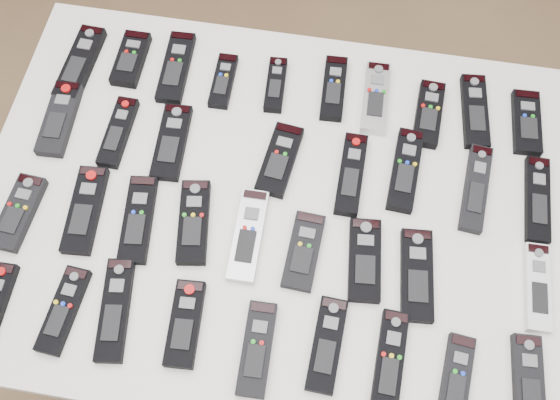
% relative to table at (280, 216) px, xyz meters
% --- Properties ---
extents(ground, '(4.00, 4.00, 0.00)m').
position_rel_table_xyz_m(ground, '(-0.09, -0.09, -0.72)').
color(ground, brown).
rests_on(ground, ground).
extents(table, '(1.25, 0.88, 0.78)m').
position_rel_table_xyz_m(table, '(0.00, 0.00, 0.00)').
color(table, white).
rests_on(table, ground).
extents(remote_0, '(0.07, 0.20, 0.02)m').
position_rel_table_xyz_m(remote_0, '(-0.51, 0.27, 0.07)').
color(remote_0, black).
rests_on(remote_0, table).
extents(remote_1, '(0.06, 0.14, 0.02)m').
position_rel_table_xyz_m(remote_1, '(-0.40, 0.30, 0.07)').
color(remote_1, black).
rests_on(remote_1, table).
extents(remote_2, '(0.06, 0.19, 0.02)m').
position_rel_table_xyz_m(remote_2, '(-0.29, 0.29, 0.07)').
color(remote_2, black).
rests_on(remote_2, table).
extents(remote_3, '(0.05, 0.14, 0.02)m').
position_rel_table_xyz_m(remote_3, '(-0.18, 0.28, 0.07)').
color(remote_3, black).
rests_on(remote_3, table).
extents(remote_4, '(0.05, 0.14, 0.02)m').
position_rel_table_xyz_m(remote_4, '(-0.06, 0.28, 0.07)').
color(remote_4, black).
rests_on(remote_4, table).
extents(remote_5, '(0.06, 0.16, 0.02)m').
position_rel_table_xyz_m(remote_5, '(0.07, 0.29, 0.07)').
color(remote_5, black).
rests_on(remote_5, table).
extents(remote_6, '(0.06, 0.18, 0.02)m').
position_rel_table_xyz_m(remote_6, '(0.17, 0.28, 0.07)').
color(remote_6, '#B7B7BC').
rests_on(remote_6, table).
extents(remote_7, '(0.06, 0.16, 0.02)m').
position_rel_table_xyz_m(remote_7, '(0.28, 0.26, 0.07)').
color(remote_7, black).
rests_on(remote_7, table).
extents(remote_8, '(0.07, 0.19, 0.02)m').
position_rel_table_xyz_m(remote_8, '(0.38, 0.29, 0.07)').
color(remote_8, black).
rests_on(remote_8, table).
extents(remote_9, '(0.06, 0.16, 0.02)m').
position_rel_table_xyz_m(remote_9, '(0.50, 0.28, 0.07)').
color(remote_9, black).
rests_on(remote_9, table).
extents(remote_10, '(0.07, 0.18, 0.02)m').
position_rel_table_xyz_m(remote_10, '(-0.50, 0.12, 0.07)').
color(remote_10, black).
rests_on(remote_10, table).
extents(remote_11, '(0.05, 0.17, 0.02)m').
position_rel_table_xyz_m(remote_11, '(-0.37, 0.11, 0.07)').
color(remote_11, black).
rests_on(remote_11, table).
extents(remote_12, '(0.07, 0.18, 0.02)m').
position_rel_table_xyz_m(remote_12, '(-0.25, 0.10, 0.07)').
color(remote_12, black).
rests_on(remote_12, table).
extents(remote_13, '(0.08, 0.17, 0.02)m').
position_rel_table_xyz_m(remote_13, '(-0.02, 0.10, 0.07)').
color(remote_13, black).
rests_on(remote_13, table).
extents(remote_14, '(0.05, 0.19, 0.02)m').
position_rel_table_xyz_m(remote_14, '(0.14, 0.09, 0.07)').
color(remote_14, black).
rests_on(remote_14, table).
extents(remote_15, '(0.06, 0.19, 0.02)m').
position_rel_table_xyz_m(remote_15, '(0.25, 0.11, 0.07)').
color(remote_15, black).
rests_on(remote_15, table).
extents(remote_16, '(0.06, 0.20, 0.02)m').
position_rel_table_xyz_m(remote_16, '(0.39, 0.10, 0.07)').
color(remote_16, black).
rests_on(remote_16, table).
extents(remote_17, '(0.05, 0.19, 0.02)m').
position_rel_table_xyz_m(remote_17, '(0.52, 0.09, 0.07)').
color(remote_17, black).
rests_on(remote_17, table).
extents(remote_18, '(0.07, 0.17, 0.02)m').
position_rel_table_xyz_m(remote_18, '(-0.52, -0.11, 0.07)').
color(remote_18, black).
rests_on(remote_18, table).
extents(remote_19, '(0.07, 0.19, 0.02)m').
position_rel_table_xyz_m(remote_19, '(-0.39, -0.08, 0.07)').
color(remote_19, black).
rests_on(remote_19, table).
extents(remote_20, '(0.08, 0.19, 0.02)m').
position_rel_table_xyz_m(remote_20, '(-0.27, -0.09, 0.07)').
color(remote_20, black).
rests_on(remote_20, table).
extents(remote_21, '(0.08, 0.18, 0.02)m').
position_rel_table_xyz_m(remote_21, '(-0.16, -0.07, 0.07)').
color(remote_21, black).
rests_on(remote_21, table).
extents(remote_22, '(0.06, 0.19, 0.02)m').
position_rel_table_xyz_m(remote_22, '(-0.05, -0.08, 0.07)').
color(remote_22, '#B7B7BC').
rests_on(remote_22, table).
extents(remote_23, '(0.07, 0.16, 0.02)m').
position_rel_table_xyz_m(remote_23, '(0.06, -0.10, 0.07)').
color(remote_23, black).
rests_on(remote_23, table).
extents(remote_24, '(0.08, 0.17, 0.02)m').
position_rel_table_xyz_m(remote_24, '(0.18, -0.10, 0.07)').
color(remote_24, black).
rests_on(remote_24, table).
extents(remote_25, '(0.08, 0.19, 0.02)m').
position_rel_table_xyz_m(remote_25, '(0.29, -0.11, 0.07)').
color(remote_25, black).
rests_on(remote_25, table).
extents(remote_26, '(0.05, 0.17, 0.02)m').
position_rel_table_xyz_m(remote_26, '(0.52, -0.10, 0.07)').
color(remote_26, silver).
rests_on(remote_26, table).
extents(remote_28, '(0.06, 0.17, 0.02)m').
position_rel_table_xyz_m(remote_28, '(-0.36, -0.29, 0.07)').
color(remote_28, black).
rests_on(remote_28, table).
extents(remote_29, '(0.08, 0.20, 0.02)m').
position_rel_table_xyz_m(remote_29, '(-0.27, -0.27, 0.07)').
color(remote_29, black).
rests_on(remote_29, table).
extents(remote_30, '(0.07, 0.17, 0.02)m').
position_rel_table_xyz_m(remote_30, '(-0.13, -0.28, 0.07)').
color(remote_30, black).
rests_on(remote_30, table).
extents(remote_31, '(0.06, 0.17, 0.02)m').
position_rel_table_xyz_m(remote_31, '(0.01, -0.30, 0.07)').
color(remote_31, black).
rests_on(remote_31, table).
extents(remote_32, '(0.06, 0.18, 0.02)m').
position_rel_table_xyz_m(remote_32, '(0.13, -0.27, 0.07)').
color(remote_32, black).
rests_on(remote_32, table).
extents(remote_33, '(0.06, 0.19, 0.02)m').
position_rel_table_xyz_m(remote_33, '(0.25, -0.28, 0.07)').
color(remote_33, black).
rests_on(remote_33, table).
extents(remote_34, '(0.06, 0.16, 0.02)m').
position_rel_table_xyz_m(remote_34, '(0.37, -0.29, 0.07)').
color(remote_34, black).
rests_on(remote_34, table).
extents(remote_35, '(0.06, 0.17, 0.02)m').
position_rel_table_xyz_m(remote_35, '(0.50, -0.28, 0.07)').
color(remote_35, black).
rests_on(remote_35, table).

